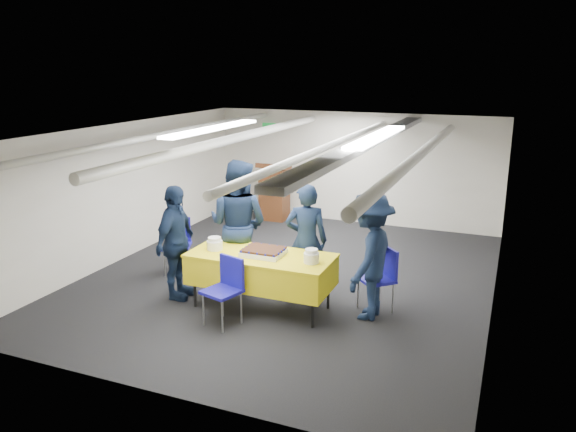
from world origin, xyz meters
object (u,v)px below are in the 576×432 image
(chair_left, at_px, (177,240))
(sailor_b, at_px, (238,224))
(chair_right, at_px, (382,273))
(sailor_c, at_px, (176,243))
(sailor_d, at_px, (370,256))
(serving_table, at_px, (261,269))
(sheet_cake, at_px, (264,252))
(chair_near, at_px, (226,284))
(sailor_a, at_px, (306,241))
(podium, at_px, (274,191))

(chair_left, distance_m, sailor_b, 1.28)
(chair_right, bearing_deg, sailor_c, -166.33)
(sailor_d, bearing_deg, sailor_c, -77.46)
(serving_table, height_order, sailor_c, sailor_c)
(sheet_cake, height_order, chair_left, chair_left)
(chair_near, bearing_deg, chair_right, 32.91)
(sailor_a, relative_size, sailor_d, 0.98)
(sheet_cake, xyz_separation_m, sailor_a, (0.37, 0.65, 0.01))
(sailor_d, bearing_deg, sailor_b, -94.71)
(sailor_b, relative_size, sailor_c, 1.18)
(podium, bearing_deg, sailor_c, -84.75)
(chair_near, xyz_separation_m, chair_right, (1.75, 1.13, 0.00))
(serving_table, relative_size, sailor_d, 1.16)
(serving_table, height_order, sheet_cake, sheet_cake)
(chair_right, relative_size, chair_left, 1.00)
(sailor_c, bearing_deg, sailor_a, -70.87)
(chair_right, xyz_separation_m, sailor_b, (-2.17, 0.04, 0.43))
(sheet_cake, xyz_separation_m, podium, (-1.70, 4.26, -0.20))
(sailor_a, relative_size, sailor_c, 1.01)
(chair_near, bearing_deg, sailor_c, 156.45)
(serving_table, bearing_deg, podium, 111.34)
(serving_table, distance_m, sailor_c, 1.29)
(podium, distance_m, sailor_b, 3.81)
(sheet_cake, height_order, chair_right, chair_right)
(serving_table, height_order, chair_right, chair_right)
(podium, bearing_deg, sailor_a, -60.14)
(sailor_a, bearing_deg, serving_table, 40.84)
(sheet_cake, distance_m, sailor_a, 0.74)
(sailor_c, xyz_separation_m, sailor_d, (2.68, 0.41, 0.02))
(sailor_a, height_order, sailor_c, sailor_a)
(sailor_d, bearing_deg, chair_left, -94.76)
(sheet_cake, relative_size, sailor_c, 0.34)
(podium, bearing_deg, sheet_cake, -68.18)
(sailor_c, bearing_deg, chair_near, -119.03)
(chair_near, height_order, chair_left, same)
(podium, xyz_separation_m, chair_right, (3.19, -3.70, -0.08))
(chair_near, height_order, sailor_c, sailor_c)
(chair_left, bearing_deg, chair_right, -3.81)
(chair_right, xyz_separation_m, sailor_a, (-1.11, 0.09, 0.29))
(podium, xyz_separation_m, sailor_a, (2.07, -3.61, 0.21))
(sheet_cake, height_order, sailor_a, sailor_a)
(serving_table, xyz_separation_m, chair_near, (-0.22, -0.58, -0.03))
(chair_left, distance_m, sailor_c, 1.11)
(chair_near, bearing_deg, podium, 106.62)
(podium, xyz_separation_m, sailor_b, (1.02, -3.66, 0.35))
(chair_near, xyz_separation_m, chair_left, (-1.61, 1.35, 0.00))
(podium, relative_size, sailor_c, 0.77)
(sailor_a, height_order, sailor_b, sailor_b)
(chair_right, height_order, sailor_a, sailor_a)
(chair_left, bearing_deg, chair_near, -40.01)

